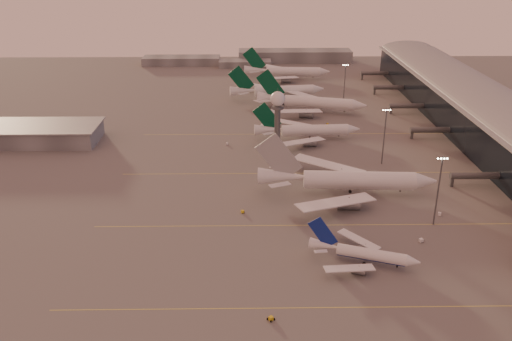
{
  "coord_description": "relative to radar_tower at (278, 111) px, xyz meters",
  "views": [
    {
      "loc": [
        -7.82,
        -106.66,
        88.41
      ],
      "look_at": [
        -5.0,
        79.99,
        9.74
      ],
      "focal_mm": 38.0,
      "sensor_mm": 36.0,
      "label": 1
    }
  ],
  "objects": [
    {
      "name": "ground",
      "position": [
        -5.0,
        -120.0,
        -20.95
      ],
      "size": [
        700.0,
        700.0,
        0.0
      ],
      "primitive_type": "plane",
      "color": "#605D5D",
      "rests_on": "ground"
    },
    {
      "name": "taxiway_markings",
      "position": [
        25.0,
        -64.0,
        -20.94
      ],
      "size": [
        180.0,
        185.25,
        0.02
      ],
      "color": "#E2D64F",
      "rests_on": "ground"
    },
    {
      "name": "hangar",
      "position": [
        -125.0,
        20.0,
        -16.63
      ],
      "size": [
        82.0,
        27.0,
        8.5
      ],
      "color": "slate",
      "rests_on": "ground"
    },
    {
      "name": "radar_tower",
      "position": [
        0.0,
        0.0,
        0.0
      ],
      "size": [
        6.4,
        6.4,
        31.1
      ],
      "color": "#505257",
      "rests_on": "ground"
    },
    {
      "name": "mast_b",
      "position": [
        50.0,
        -65.0,
        -7.21
      ],
      "size": [
        3.6,
        0.56,
        25.0
      ],
      "color": "#505257",
      "rests_on": "ground"
    },
    {
      "name": "mast_c",
      "position": [
        45.0,
        -10.0,
        -7.21
      ],
      "size": [
        3.6,
        0.56,
        25.0
      ],
      "color": "#505257",
      "rests_on": "ground"
    },
    {
      "name": "mast_d",
      "position": [
        43.0,
        80.0,
        -7.21
      ],
      "size": [
        3.6,
        0.56,
        25.0
      ],
      "color": "#505257",
      "rests_on": "ground"
    },
    {
      "name": "distant_horizon",
      "position": [
        -2.38,
        205.14,
        -17.06
      ],
      "size": [
        165.0,
        37.5,
        9.0
      ],
      "color": "slate",
      "rests_on": "ground"
    },
    {
      "name": "narrowbody_mid",
      "position": [
        21.21,
        -88.52,
        -18.28
      ],
      "size": [
        32.31,
        25.32,
        13.16
      ],
      "color": "white",
      "rests_on": "ground"
    },
    {
      "name": "widebody_white",
      "position": [
        24.57,
        -40.18,
        -16.78
      ],
      "size": [
        68.35,
        54.63,
        24.03
      ],
      "color": "white",
      "rests_on": "ground"
    },
    {
      "name": "greentail_a",
      "position": [
        16.01,
        22.2,
        -17.58
      ],
      "size": [
        52.47,
        42.31,
        19.05
      ],
      "color": "white",
      "rests_on": "ground"
    },
    {
      "name": "greentail_b",
      "position": [
        22.94,
        68.83,
        -16.9
      ],
      "size": [
        61.5,
        48.99,
        22.92
      ],
      "color": "white",
      "rests_on": "ground"
    },
    {
      "name": "greentail_c",
      "position": [
        5.39,
        95.87,
        -17.15
      ],
      "size": [
        59.06,
        47.41,
        21.52
      ],
      "color": "white",
      "rests_on": "ground"
    },
    {
      "name": "greentail_d",
      "position": [
        14.73,
        148.75,
        -17.04
      ],
      "size": [
        61.0,
        49.14,
        22.15
      ],
      "color": "white",
      "rests_on": "ground"
    },
    {
      "name": "gsv_tug_mid",
      "position": [
        -7.34,
        -114.97,
        -20.43
      ],
      "size": [
        3.91,
        4.04,
        1.01
      ],
      "color": "gold",
      "rests_on": "ground"
    },
    {
      "name": "gsv_truck_b",
      "position": [
        42.77,
        -76.64,
        -19.68
      ],
      "size": [
        6.54,
        4.31,
        2.49
      ],
      "color": "white",
      "rests_on": "ground"
    },
    {
      "name": "gsv_truck_c",
      "position": [
        -14.59,
        -55.55,
        -19.87
      ],
      "size": [
        5.58,
        3.69,
        2.12
      ],
      "color": "gold",
      "rests_on": "ground"
    },
    {
      "name": "gsv_catering_b",
      "position": [
        54.45,
        -58.69,
        -18.73
      ],
      "size": [
        5.9,
        4.14,
        4.44
      ],
      "color": "white",
      "rests_on": "ground"
    },
    {
      "name": "gsv_tug_far",
      "position": [
        6.43,
        -23.22,
        -20.46
      ],
      "size": [
        3.6,
        3.89,
        0.96
      ],
      "color": "white",
      "rests_on": "ground"
    },
    {
      "name": "gsv_truck_d",
      "position": [
        -22.9,
        15.08,
        -19.93
      ],
      "size": [
        3.08,
        5.27,
        2.01
      ],
      "color": "white",
      "rests_on": "ground"
    },
    {
      "name": "gsv_tug_hangar",
      "position": [
        28.84,
        43.98,
        -20.45
      ],
      "size": [
        3.78,
        2.76,
        0.97
      ],
      "color": "gold",
      "rests_on": "ground"
    }
  ]
}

